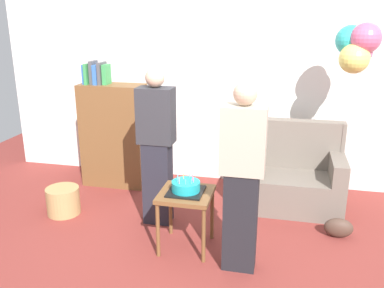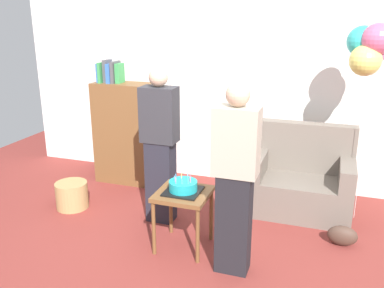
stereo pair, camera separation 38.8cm
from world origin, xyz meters
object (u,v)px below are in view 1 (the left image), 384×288
object	(u,v)px
couch	(292,177)
wicker_basket	(63,201)
person_holding_cake	(242,178)
balloon_bunch	(357,47)
birthday_cake	(186,187)
side_table	(186,201)
person_blowing_candles	(157,147)
bookshelf	(114,133)
handbag	(338,228)

from	to	relation	value
couch	wicker_basket	distance (m)	2.59
person_holding_cake	balloon_bunch	distance (m)	1.93
couch	birthday_cake	distance (m)	1.53
side_table	person_holding_cake	distance (m)	0.67
person_blowing_candles	wicker_basket	distance (m)	1.28
side_table	birthday_cake	xyz separation A→B (m)	(-0.00, -0.00, 0.13)
side_table	person_blowing_candles	size ratio (longest dim) A/B	0.35
person_holding_cake	bookshelf	bearing A→B (deg)	-17.96
birthday_cake	wicker_basket	size ratio (longest dim) A/B	0.89
person_blowing_candles	person_holding_cake	size ratio (longest dim) A/B	1.00
couch	person_blowing_candles	bearing A→B (deg)	-152.25
side_table	balloon_bunch	world-z (taller)	balloon_bunch
wicker_basket	person_holding_cake	bearing A→B (deg)	-15.95
side_table	person_blowing_candles	world-z (taller)	person_blowing_candles
person_holding_cake	balloon_bunch	world-z (taller)	balloon_bunch
side_table	handbag	distance (m)	1.56
birthday_cake	person_blowing_candles	world-z (taller)	person_blowing_candles
person_blowing_candles	bookshelf	bearing A→B (deg)	134.48
birthday_cake	person_holding_cake	world-z (taller)	person_holding_cake
bookshelf	wicker_basket	bearing A→B (deg)	-103.88
wicker_basket	handbag	bearing A→B (deg)	2.77
person_blowing_candles	person_holding_cake	world-z (taller)	same
person_blowing_candles	couch	bearing A→B (deg)	27.86
birthday_cake	balloon_bunch	world-z (taller)	balloon_bunch
person_holding_cake	birthday_cake	bearing A→B (deg)	0.91
bookshelf	birthday_cake	size ratio (longest dim) A/B	4.94
person_blowing_candles	wicker_basket	bearing A→B (deg)	-176.48
side_table	balloon_bunch	bearing A→B (deg)	37.38
balloon_bunch	birthday_cake	bearing A→B (deg)	-142.62
bookshelf	handbag	size ratio (longest dim) A/B	5.64
bookshelf	person_blowing_candles	size ratio (longest dim) A/B	0.97
couch	bookshelf	size ratio (longest dim) A/B	0.70
bookshelf	wicker_basket	distance (m)	1.10
balloon_bunch	person_blowing_candles	bearing A→B (deg)	-159.60
wicker_basket	balloon_bunch	xyz separation A→B (m)	(2.99, 0.77, 1.66)
birthday_cake	bookshelf	bearing A→B (deg)	134.01
side_table	couch	bearing A→B (deg)	50.18
couch	balloon_bunch	world-z (taller)	balloon_bunch
bookshelf	person_holding_cake	world-z (taller)	person_holding_cake
handbag	balloon_bunch	bearing A→B (deg)	83.76
birthday_cake	person_holding_cake	distance (m)	0.61
wicker_basket	handbag	world-z (taller)	wicker_basket
person_holding_cake	wicker_basket	world-z (taller)	person_holding_cake
couch	bookshelf	world-z (taller)	bookshelf
birthday_cake	side_table	bearing A→B (deg)	28.89
bookshelf	person_holding_cake	bearing A→B (deg)	-40.20
couch	bookshelf	bearing A→B (deg)	176.30
birthday_cake	handbag	bearing A→B (deg)	19.70
side_table	balloon_bunch	size ratio (longest dim) A/B	0.28
bookshelf	side_table	distance (m)	1.82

